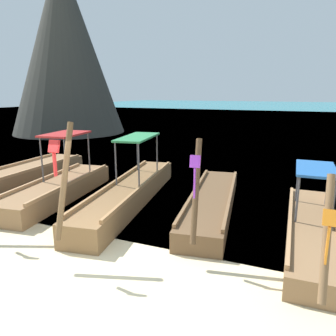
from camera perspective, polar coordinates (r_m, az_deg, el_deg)
name	(u,v)px	position (r m, az deg, el deg)	size (l,w,h in m)	color
ground	(91,282)	(6.51, -13.57, -19.16)	(120.00, 120.00, 0.00)	beige
sea_water	(284,110)	(66.28, 19.98, 9.61)	(120.00, 120.00, 0.00)	#147A89
longtail_boat_green_ribbon	(21,176)	(13.64, -24.61, -1.24)	(1.59, 6.60, 2.57)	olive
longtail_boat_turquoise_ribbon	(58,188)	(11.19, -18.97, -3.43)	(1.91, 5.88, 2.73)	olive
longtail_boat_red_ribbon	(130,192)	(10.25, -6.79, -4.23)	(2.09, 7.47, 2.88)	brown
longtail_boat_violet_ribbon	(212,202)	(9.65, 7.81, -6.07)	(1.96, 6.22, 2.56)	brown
longtail_boat_orange_ribbon	(312,229)	(8.45, 24.17, -9.81)	(1.18, 5.97, 2.27)	olive
karst_rock	(63,48)	(29.72, -18.10, 19.54)	(10.17, 9.31, 14.26)	#383833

